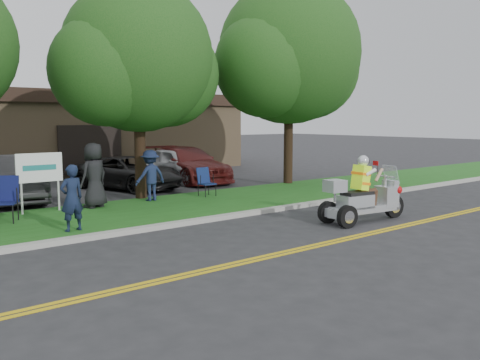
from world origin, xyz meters
TOP-DOWN VIEW (x-y plane):
  - ground at (0.00, 0.00)m, footprint 120.00×120.00m
  - centerline_near at (0.00, -0.58)m, footprint 60.00×0.10m
  - centerline_far at (0.00, -0.42)m, footprint 60.00×0.10m
  - curb at (0.00, 3.05)m, footprint 60.00×0.25m
  - grass_verge at (0.00, 5.20)m, footprint 60.00×4.00m
  - commercial_building at (2.00, 18.98)m, footprint 18.00×8.20m
  - tree_mid at (0.55, 7.23)m, footprint 5.88×4.80m
  - tree_right at (7.06, 7.03)m, footprint 6.86×5.60m
  - business_sign at (-2.90, 6.60)m, footprint 1.25×0.06m
  - trike_scooter at (3.39, 0.48)m, footprint 2.68×1.00m
  - lawn_chair_a at (-3.99, 5.87)m, footprint 0.83×0.84m
  - lawn_chair_b at (2.41, 6.26)m, footprint 0.51×0.53m
  - spectator_adult_left at (-3.10, 3.71)m, footprint 0.61×0.44m
  - spectator_chair_a at (0.46, 6.48)m, footprint 1.08×0.68m
  - spectator_chair_b at (-1.42, 6.40)m, footprint 1.08×0.90m
  - parked_car_left at (-2.79, 9.61)m, footprint 2.31×4.76m
  - parked_car_mid at (1.50, 10.09)m, footprint 3.36×4.94m
  - parked_car_right at (4.50, 10.66)m, footprint 2.22×5.16m
  - parked_car_far_right at (4.20, 10.79)m, footprint 2.12×4.49m

SIDE VIEW (x-z plane):
  - ground at x=0.00m, z-range 0.00..0.00m
  - centerline_near at x=0.00m, z-range 0.00..0.01m
  - centerline_far at x=0.00m, z-range 0.00..0.01m
  - grass_verge at x=0.00m, z-range 0.01..0.11m
  - curb at x=0.00m, z-range 0.00..0.12m
  - trike_scooter at x=3.39m, z-range -0.26..1.49m
  - parked_car_mid at x=1.50m, z-range 0.00..1.25m
  - lawn_chair_b at x=2.41m, z-range 0.16..1.12m
  - parked_car_right at x=4.50m, z-range 0.00..1.48m
  - parked_car_far_right at x=4.20m, z-range 0.00..1.49m
  - lawn_chair_a at x=-3.99m, z-range 0.18..1.32m
  - parked_car_left at x=-2.79m, z-range 0.00..1.50m
  - spectator_adult_left at x=-3.10m, z-range 0.10..1.65m
  - spectator_chair_a at x=0.46m, z-range 0.10..1.71m
  - spectator_chair_b at x=-1.42m, z-range 0.10..2.00m
  - business_sign at x=-2.90m, z-range 0.38..2.13m
  - commercial_building at x=2.00m, z-range 0.01..4.01m
  - tree_mid at x=0.55m, z-range 0.91..7.96m
  - tree_right at x=7.06m, z-range 0.99..9.06m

